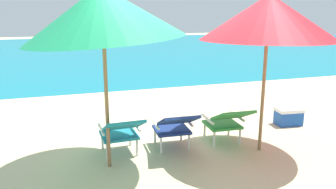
# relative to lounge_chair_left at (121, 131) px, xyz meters

# --- Properties ---
(ground_plane) EXTENTS (40.00, 40.00, 0.00)m
(ground_plane) POSITION_rel_lounge_chair_left_xyz_m (0.88, 4.21, -0.40)
(ground_plane) COLOR beige
(ocean_band) EXTENTS (40.00, 18.00, 0.01)m
(ocean_band) POSITION_rel_lounge_chair_left_xyz_m (0.88, 13.11, -0.40)
(ocean_band) COLOR teal
(ocean_band) RESTS_ON ground_plane
(lounge_chair_left) EXTENTS (0.57, 0.89, 0.68)m
(lounge_chair_left) POSITION_rel_lounge_chair_left_xyz_m (0.00, 0.00, 0.00)
(lounge_chair_left) COLOR teal
(lounge_chair_left) RESTS_ON ground_plane
(lounge_chair_center) EXTENTS (0.58, 0.90, 0.68)m
(lounge_chair_center) POSITION_rel_lounge_chair_left_xyz_m (0.80, -0.02, 0.00)
(lounge_chair_center) COLOR navy
(lounge_chair_center) RESTS_ON ground_plane
(lounge_chair_right) EXTENTS (0.58, 0.90, 0.68)m
(lounge_chair_right) POSITION_rel_lounge_chair_left_xyz_m (1.66, -0.05, 0.00)
(lounge_chair_right) COLOR #338E3D
(lounge_chair_right) RESTS_ON ground_plane
(beach_umbrella_left) EXTENTS (2.28, 2.24, 2.46)m
(beach_umbrella_left) POSITION_rel_lounge_chair_left_xyz_m (-0.22, -0.25, 1.65)
(beach_umbrella_left) COLOR olive
(beach_umbrella_left) RESTS_ON ground_plane
(beach_umbrella_right) EXTENTS (2.57, 2.58, 2.33)m
(beach_umbrella_right) POSITION_rel_lounge_chair_left_xyz_m (2.06, -0.38, 1.59)
(beach_umbrella_right) COLOR olive
(beach_umbrella_right) RESTS_ON ground_plane
(cooler_box) EXTENTS (0.50, 0.37, 0.32)m
(cooler_box) POSITION_rel_lounge_chair_left_xyz_m (3.22, 0.47, -0.24)
(cooler_box) COLOR #194CA5
(cooler_box) RESTS_ON ground_plane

